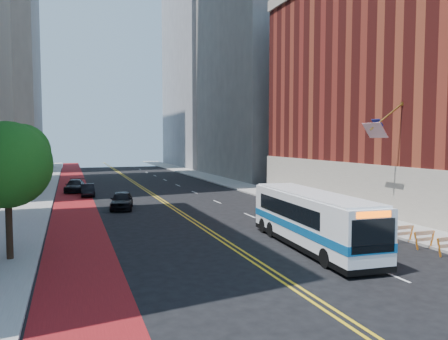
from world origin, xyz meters
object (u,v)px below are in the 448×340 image
transit_bus (311,219)px  car_a (122,200)px  car_c (75,186)px  street_tree (8,161)px  car_b (87,190)px

transit_bus → car_a: transit_bus is taller
transit_bus → car_c: bearing=114.4°
car_c → transit_bus: bearing=-61.1°
street_tree → car_b: 25.40m
street_tree → car_c: 29.36m
car_a → car_b: bearing=113.1°
car_b → car_c: 4.41m
transit_bus → street_tree: bearing=174.2°
car_a → car_b: 10.29m
transit_bus → car_a: 19.06m
street_tree → transit_bus: street_tree is taller
transit_bus → car_b: transit_bus is taller
street_tree → car_c: size_ratio=1.40×
street_tree → car_b: bearing=79.6°
transit_bus → car_c: 33.58m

